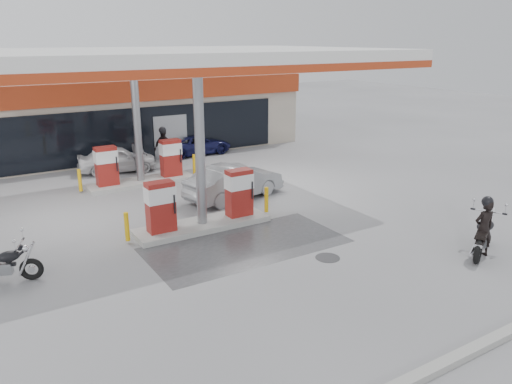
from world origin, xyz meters
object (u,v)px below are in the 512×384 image
at_px(attendant, 139,153).
at_px(parked_car_right, 197,144).
at_px(pump_island_far, 140,168).
at_px(hatchback_silver, 234,182).
at_px(main_motorcycle, 483,237).
at_px(biker_walking, 163,148).
at_px(biker_main, 484,228).
at_px(pump_island_near, 202,207).
at_px(parked_motorcycle, 3,266).
at_px(sedan_white, 117,159).

height_order(attendant, parked_car_right, attendant).
height_order(pump_island_far, hatchback_silver, pump_island_far).
xyz_separation_m(pump_island_far, main_motorcycle, (6.00, -12.07, -0.20)).
relative_size(hatchback_silver, biker_walking, 2.18).
height_order(biker_main, parked_car_right, biker_main).
bearing_deg(pump_island_far, attendant, 71.56).
distance_m(pump_island_near, parked_car_right, 10.97).
height_order(main_motorcycle, biker_walking, biker_walking).
distance_m(biker_main, parked_motorcycle, 12.95).
xyz_separation_m(pump_island_near, sedan_white, (-0.23, 8.55, -0.11)).
xyz_separation_m(pump_island_near, biker_main, (5.83, -6.17, 0.13)).
bearing_deg(attendant, pump_island_near, -179.45).
distance_m(biker_main, biker_walking, 14.89).
xyz_separation_m(parked_motorcycle, sedan_white, (5.73, 9.36, 0.15)).
bearing_deg(parked_motorcycle, main_motorcycle, -3.13).
distance_m(parked_motorcycle, attendant, 10.88).
bearing_deg(attendant, sedan_white, 55.13).
xyz_separation_m(pump_island_far, attendant, (0.61, 1.84, 0.21)).
height_order(pump_island_near, attendant, attendant).
bearing_deg(biker_walking, main_motorcycle, -94.43).
height_order(pump_island_near, biker_main, pump_island_near).
bearing_deg(parked_car_right, biker_walking, 123.95).
xyz_separation_m(pump_island_near, pump_island_far, (0.00, 6.00, 0.00)).
height_order(biker_main, sedan_white, biker_main).
bearing_deg(parked_motorcycle, biker_walking, 69.43).
relative_size(main_motorcycle, attendant, 1.11).
relative_size(biker_main, attendant, 0.91).
bearing_deg(biker_main, biker_walking, -59.84).
distance_m(pump_island_near, main_motorcycle, 8.54).
height_order(pump_island_far, main_motorcycle, pump_island_far).
xyz_separation_m(biker_main, sedan_white, (-6.05, 14.71, -0.24)).
bearing_deg(biker_walking, attendant, 174.85).
relative_size(parked_motorcycle, biker_walking, 1.02).
distance_m(pump_island_far, hatchback_silver, 4.52).
bearing_deg(main_motorcycle, biker_main, -178.77).
bearing_deg(sedan_white, parked_car_right, -61.03).
bearing_deg(parked_motorcycle, pump_island_near, 28.38).
bearing_deg(biker_walking, sedan_white, 150.51).
bearing_deg(attendant, main_motorcycle, -153.81).
bearing_deg(pump_island_near, biker_main, -46.63).
relative_size(pump_island_near, parked_car_right, 1.37).
bearing_deg(pump_island_near, attendant, 85.52).
xyz_separation_m(biker_main, attendant, (-5.21, 14.01, 0.08)).
distance_m(pump_island_near, hatchback_silver, 3.29).
bearing_deg(parked_car_right, sedan_white, 106.06).
bearing_deg(biker_walking, pump_island_far, -151.58).
bearing_deg(parked_motorcycle, sedan_white, 79.14).
distance_m(pump_island_far, biker_main, 13.49).
height_order(biker_main, biker_walking, biker_walking).
height_order(pump_island_near, parked_car_right, pump_island_near).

